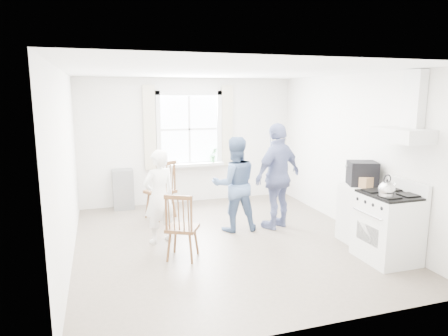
# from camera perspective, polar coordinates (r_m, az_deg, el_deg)

# --- Properties ---
(room_shell) EXTENTS (4.62, 5.12, 2.64)m
(room_shell) POSITION_cam_1_polar(r_m,az_deg,el_deg) (6.03, 0.22, 1.23)
(room_shell) COLOR #76685A
(room_shell) RESTS_ON ground
(window_assembly) EXTENTS (1.88, 0.24, 1.70)m
(window_assembly) POSITION_cam_1_polar(r_m,az_deg,el_deg) (8.35, -4.93, 4.93)
(window_assembly) COLOR white
(window_assembly) RESTS_ON room_shell
(range_hood) EXTENTS (0.45, 0.76, 0.94)m
(range_hood) POSITION_cam_1_polar(r_m,az_deg,el_deg) (5.82, 24.55, 5.89)
(range_hood) COLOR silver
(range_hood) RESTS_ON room_shell
(shelf_unit) EXTENTS (0.40, 0.30, 0.80)m
(shelf_unit) POSITION_cam_1_polar(r_m,az_deg,el_deg) (8.22, -14.20, -2.96)
(shelf_unit) COLOR gray
(shelf_unit) RESTS_ON ground
(gas_stove) EXTENTS (0.68, 0.76, 1.12)m
(gas_stove) POSITION_cam_1_polar(r_m,az_deg,el_deg) (5.97, 22.35, -7.73)
(gas_stove) COLOR white
(gas_stove) RESTS_ON ground
(kettle) EXTENTS (0.22, 0.22, 0.30)m
(kettle) POSITION_cam_1_polar(r_m,az_deg,el_deg) (5.61, 22.20, -2.87)
(kettle) COLOR silver
(kettle) RESTS_ON gas_stove
(low_cabinet) EXTENTS (0.50, 0.55, 0.90)m
(low_cabinet) POSITION_cam_1_polar(r_m,az_deg,el_deg) (6.55, 18.88, -6.23)
(low_cabinet) COLOR silver
(low_cabinet) RESTS_ON ground
(stereo_stack) EXTENTS (0.51, 0.49, 0.36)m
(stereo_stack) POSITION_cam_1_polar(r_m,az_deg,el_deg) (6.44, 19.15, -0.73)
(stereo_stack) COLOR black
(stereo_stack) RESTS_ON low_cabinet
(cardboard_box) EXTENTS (0.29, 0.24, 0.16)m
(cardboard_box) POSITION_cam_1_polar(r_m,az_deg,el_deg) (6.33, 19.68, -1.89)
(cardboard_box) COLOR #99724A
(cardboard_box) RESTS_ON low_cabinet
(windsor_chair_a) EXTENTS (0.62, 0.62, 1.09)m
(windsor_chair_a) POSITION_cam_1_polar(r_m,az_deg,el_deg) (7.35, -8.57, -2.21)
(windsor_chair_a) COLOR #4F3019
(windsor_chair_a) RESTS_ON ground
(windsor_chair_b) EXTENTS (0.54, 0.54, 0.96)m
(windsor_chair_b) POSITION_cam_1_polar(r_m,az_deg,el_deg) (5.50, -6.29, -7.42)
(windsor_chair_b) COLOR #4F3019
(windsor_chair_b) RESTS_ON ground
(person_left) EXTENTS (0.69, 0.69, 1.45)m
(person_left) POSITION_cam_1_polar(r_m,az_deg,el_deg) (6.21, -9.26, -4.05)
(person_left) COLOR white
(person_left) RESTS_ON ground
(person_mid) EXTENTS (0.83, 0.83, 1.59)m
(person_mid) POSITION_cam_1_polar(r_m,az_deg,el_deg) (6.65, 1.53, -2.33)
(person_mid) COLOR #496188
(person_mid) RESTS_ON ground
(person_right) EXTENTS (1.41, 1.41, 1.80)m
(person_right) POSITION_cam_1_polar(r_m,az_deg,el_deg) (6.82, 7.71, -1.17)
(person_right) COLOR navy
(person_right) RESTS_ON ground
(potted_plant) EXTENTS (0.18, 0.18, 0.30)m
(potted_plant) POSITION_cam_1_polar(r_m,az_deg,el_deg) (8.44, -1.52, 1.88)
(potted_plant) COLOR #35773D
(potted_plant) RESTS_ON window_assembly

